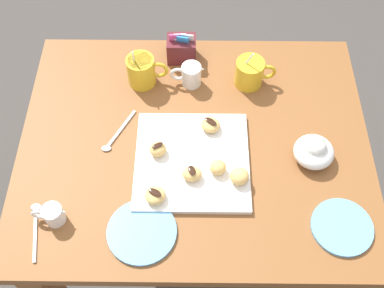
# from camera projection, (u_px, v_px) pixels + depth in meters

# --- Properties ---
(ground_plane) EXTENTS (8.00, 8.00, 0.00)m
(ground_plane) POSITION_uv_depth(u_px,v_px,m) (193.00, 240.00, 1.97)
(ground_plane) COLOR #423D38
(dining_table) EXTENTS (1.00, 0.80, 0.76)m
(dining_table) POSITION_uv_depth(u_px,v_px,m) (193.00, 167.00, 1.46)
(dining_table) COLOR brown
(dining_table) RESTS_ON ground_plane
(pastry_plate_square) EXTENTS (0.31, 0.31, 0.02)m
(pastry_plate_square) POSITION_uv_depth(u_px,v_px,m) (190.00, 161.00, 1.29)
(pastry_plate_square) COLOR silver
(pastry_plate_square) RESTS_ON dining_table
(coffee_mug_mustard_left) EXTENTS (0.13, 0.08, 0.15)m
(coffee_mug_mustard_left) POSITION_uv_depth(u_px,v_px,m) (140.00, 70.00, 1.41)
(coffee_mug_mustard_left) COLOR gold
(coffee_mug_mustard_left) RESTS_ON dining_table
(coffee_mug_mustard_right) EXTENTS (0.12, 0.09, 0.13)m
(coffee_mug_mustard_right) POSITION_uv_depth(u_px,v_px,m) (249.00, 72.00, 1.42)
(coffee_mug_mustard_right) COLOR gold
(coffee_mug_mustard_right) RESTS_ON dining_table
(cream_pitcher_white) EXTENTS (0.10, 0.06, 0.07)m
(cream_pitcher_white) POSITION_uv_depth(u_px,v_px,m) (189.00, 74.00, 1.42)
(cream_pitcher_white) COLOR silver
(cream_pitcher_white) RESTS_ON dining_table
(sugar_caddy) EXTENTS (0.09, 0.07, 0.11)m
(sugar_caddy) POSITION_uv_depth(u_px,v_px,m) (180.00, 49.00, 1.48)
(sugar_caddy) COLOR #561E23
(sugar_caddy) RESTS_ON dining_table
(ice_cream_bowl) EXTENTS (0.11, 0.11, 0.08)m
(ice_cream_bowl) POSITION_uv_depth(u_px,v_px,m) (312.00, 151.00, 1.28)
(ice_cream_bowl) COLOR silver
(ice_cream_bowl) RESTS_ON dining_table
(chocolate_sauce_pitcher) EXTENTS (0.09, 0.05, 0.06)m
(chocolate_sauce_pitcher) POSITION_uv_depth(u_px,v_px,m) (51.00, 214.00, 1.18)
(chocolate_sauce_pitcher) COLOR silver
(chocolate_sauce_pitcher) RESTS_ON dining_table
(saucer_sky_left) EXTENTS (0.18, 0.18, 0.01)m
(saucer_sky_left) POSITION_uv_depth(u_px,v_px,m) (140.00, 232.00, 1.18)
(saucer_sky_left) COLOR #66A8DB
(saucer_sky_left) RESTS_ON dining_table
(saucer_sky_right) EXTENTS (0.16, 0.16, 0.01)m
(saucer_sky_right) POSITION_uv_depth(u_px,v_px,m) (340.00, 227.00, 1.19)
(saucer_sky_right) COLOR #66A8DB
(saucer_sky_right) RESTS_ON dining_table
(loose_spoon_near_saucer) EXTENTS (0.09, 0.14, 0.01)m
(loose_spoon_near_saucer) POSITION_uv_depth(u_px,v_px,m) (114.00, 136.00, 1.34)
(loose_spoon_near_saucer) COLOR silver
(loose_spoon_near_saucer) RESTS_ON dining_table
(loose_spoon_by_plate) EXTENTS (0.04, 0.16, 0.01)m
(loose_spoon_by_plate) POSITION_uv_depth(u_px,v_px,m) (34.00, 224.00, 1.20)
(loose_spoon_by_plate) COLOR silver
(loose_spoon_by_plate) RESTS_ON dining_table
(beignet_0) EXTENTS (0.06, 0.05, 0.03)m
(beignet_0) POSITION_uv_depth(u_px,v_px,m) (190.00, 174.00, 1.24)
(beignet_0) COLOR #E5B260
(beignet_0) RESTS_ON pastry_plate_square
(chocolate_drizzle_0) EXTENTS (0.03, 0.03, 0.00)m
(chocolate_drizzle_0) POSITION_uv_depth(u_px,v_px,m) (190.00, 170.00, 1.23)
(chocolate_drizzle_0) COLOR black
(chocolate_drizzle_0) RESTS_ON beignet_0
(beignet_1) EXTENTS (0.06, 0.06, 0.04)m
(beignet_1) POSITION_uv_depth(u_px,v_px,m) (216.00, 167.00, 1.25)
(beignet_1) COLOR #E5B260
(beignet_1) RESTS_ON pastry_plate_square
(beignet_2) EXTENTS (0.08, 0.08, 0.03)m
(beignet_2) POSITION_uv_depth(u_px,v_px,m) (154.00, 195.00, 1.21)
(beignet_2) COLOR #E5B260
(beignet_2) RESTS_ON pastry_plate_square
(chocolate_drizzle_2) EXTENTS (0.04, 0.03, 0.00)m
(chocolate_drizzle_2) POSITION_uv_depth(u_px,v_px,m) (153.00, 192.00, 1.19)
(chocolate_drizzle_2) COLOR black
(chocolate_drizzle_2) RESTS_ON beignet_2
(beignet_3) EXTENTS (0.08, 0.07, 0.03)m
(beignet_3) POSITION_uv_depth(u_px,v_px,m) (209.00, 125.00, 1.33)
(beignet_3) COLOR #E5B260
(beignet_3) RESTS_ON pastry_plate_square
(chocolate_drizzle_3) EXTENTS (0.04, 0.04, 0.00)m
(chocolate_drizzle_3) POSITION_uv_depth(u_px,v_px,m) (209.00, 121.00, 1.32)
(chocolate_drizzle_3) COLOR black
(chocolate_drizzle_3) RESTS_ON beignet_3
(beignet_4) EXTENTS (0.06, 0.06, 0.04)m
(beignet_4) POSITION_uv_depth(u_px,v_px,m) (238.00, 176.00, 1.24)
(beignet_4) COLOR #E5B260
(beignet_4) RESTS_ON pastry_plate_square
(beignet_5) EXTENTS (0.06, 0.06, 0.04)m
(beignet_5) POSITION_uv_depth(u_px,v_px,m) (156.00, 149.00, 1.28)
(beignet_5) COLOR #E5B260
(beignet_5) RESTS_ON pastry_plate_square
(chocolate_drizzle_5) EXTENTS (0.04, 0.03, 0.00)m
(chocolate_drizzle_5) POSITION_uv_depth(u_px,v_px,m) (156.00, 145.00, 1.27)
(chocolate_drizzle_5) COLOR black
(chocolate_drizzle_5) RESTS_ON beignet_5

